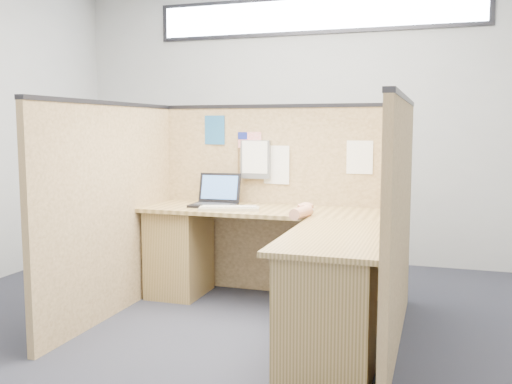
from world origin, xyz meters
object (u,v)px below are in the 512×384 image
(laptop, at_px, (216,198))
(mouse, at_px, (306,210))
(l_desk, at_px, (278,266))
(keyboard, at_px, (229,208))

(laptop, bearing_deg, mouse, -16.42)
(l_desk, relative_size, keyboard, 4.11)
(keyboard, distance_m, mouse, 0.58)
(l_desk, height_order, keyboard, keyboard)
(keyboard, height_order, mouse, mouse)
(mouse, bearing_deg, keyboard, -177.79)
(laptop, bearing_deg, l_desk, -38.30)
(l_desk, xyz_separation_m, mouse, (0.14, 0.27, 0.36))
(l_desk, distance_m, laptop, 0.88)
(l_desk, relative_size, mouse, 16.64)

